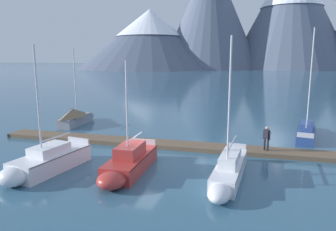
{
  "coord_description": "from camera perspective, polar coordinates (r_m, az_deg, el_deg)",
  "views": [
    {
      "loc": [
        7.57,
        -17.82,
        6.6
      ],
      "look_at": [
        0.0,
        6.0,
        2.0
      ],
      "focal_mm": 33.58,
      "sensor_mm": 36.0,
      "label": 1
    }
  ],
  "objects": [
    {
      "name": "sailboat_nearest_berth",
      "position": [
        32.68,
        -16.28,
        -0.21
      ],
      "size": [
        1.89,
        5.96,
        7.55
      ],
      "color": "#93939E",
      "rests_on": "ground"
    },
    {
      "name": "ground_plane",
      "position": [
        20.45,
        -5.15,
        -8.44
      ],
      "size": [
        700.0,
        700.0,
        0.0
      ],
      "primitive_type": "plane",
      "color": "#335B75"
    },
    {
      "name": "sailboat_mid_dock_starboard",
      "position": [
        17.67,
        10.95,
        -9.73
      ],
      "size": [
        1.5,
        7.16,
        7.68
      ],
      "color": "white",
      "rests_on": "ground"
    },
    {
      "name": "mountain_central_massif",
      "position": [
        198.57,
        7.69,
        18.31
      ],
      "size": [
        59.79,
        59.79,
        66.95
      ],
      "color": "slate",
      "rests_on": "ground"
    },
    {
      "name": "mountain_west_summit",
      "position": [
        196.62,
        -3.32,
        13.9
      ],
      "size": [
        86.44,
        86.44,
        35.39
      ],
      "color": "#4C566B",
      "rests_on": "ground"
    },
    {
      "name": "mooring_buoy_channel_marker",
      "position": [
        25.85,
        -20.72,
        -4.63
      ],
      "size": [
        0.36,
        0.36,
        0.44
      ],
      "color": "orange",
      "rests_on": "ground"
    },
    {
      "name": "person_on_dock",
      "position": [
        22.62,
        17.46,
        -3.71
      ],
      "size": [
        0.49,
        0.4,
        1.69
      ],
      "color": "#232328",
      "rests_on": "dock"
    },
    {
      "name": "mountain_shoulder_ridge",
      "position": [
        211.18,
        21.46,
        17.94
      ],
      "size": [
        71.11,
        71.11,
        69.58
      ],
      "color": "slate",
      "rests_on": "ground"
    },
    {
      "name": "sailboat_far_berth",
      "position": [
        29.03,
        23.81,
        -2.54
      ],
      "size": [
        2.11,
        7.28,
        8.98
      ],
      "color": "navy",
      "rests_on": "ground"
    },
    {
      "name": "sailboat_mid_dock_port",
      "position": [
        18.54,
        -7.24,
        -8.49
      ],
      "size": [
        2.11,
        6.24,
        6.46
      ],
      "color": "#B2332D",
      "rests_on": "ground"
    },
    {
      "name": "sailboat_second_berth",
      "position": [
        19.85,
        -21.21,
        -7.77
      ],
      "size": [
        2.45,
        6.09,
        7.32
      ],
      "color": "silver",
      "rests_on": "ground"
    },
    {
      "name": "dock",
      "position": [
        23.98,
        -1.45,
        -5.19
      ],
      "size": [
        26.36,
        2.95,
        0.3
      ],
      "color": "brown",
      "rests_on": "ground"
    }
  ]
}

